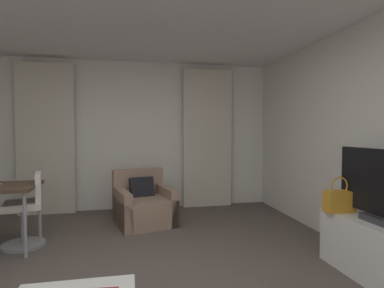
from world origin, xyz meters
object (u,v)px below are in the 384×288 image
armchair (144,206)px  handbag_primary (339,200)px  desk_chair (27,213)px  tv_flatscreen (383,188)px  tv_console (384,254)px

armchair → handbag_primary: size_ratio=2.71×
desk_chair → tv_flatscreen: bearing=-25.0°
tv_flatscreen → handbag_primary: (-0.12, 0.43, -0.20)m
armchair → desk_chair: size_ratio=1.13×
armchair → desk_chair: 1.56m
armchair → desk_chair: desk_chair is taller
armchair → tv_console: armchair is taller
armchair → handbag_primary: handbag_primary is taller
tv_console → tv_flatscreen: 0.59m
armchair → desk_chair: bearing=-155.4°
tv_flatscreen → handbag_primary: size_ratio=2.91×
armchair → tv_flatscreen: tv_flatscreen is taller
desk_chair → tv_flatscreen: 3.85m
tv_flatscreen → handbag_primary: tv_flatscreen is taller
desk_chair → armchair: bearing=24.6°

